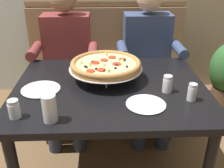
% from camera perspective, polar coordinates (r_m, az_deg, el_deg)
% --- Properties ---
extents(booth_bench, '(1.54, 0.78, 1.13)m').
position_cam_1_polar(booth_bench, '(2.58, -1.08, 2.17)').
color(booth_bench, '#937556').
rests_on(booth_bench, ground_plane).
extents(dining_table, '(1.17, 0.93, 0.74)m').
position_cam_1_polar(dining_table, '(1.63, -0.39, -3.22)').
color(dining_table, black).
rests_on(dining_table, ground_plane).
extents(diner_left, '(0.54, 0.64, 1.27)m').
position_cam_1_polar(diner_left, '(2.24, -9.97, 6.48)').
color(diner_left, '#2D3342').
rests_on(diner_left, ground_plane).
extents(diner_right, '(0.54, 0.64, 1.27)m').
position_cam_1_polar(diner_right, '(2.25, 7.95, 6.75)').
color(diner_right, '#2D3342').
rests_on(diner_right, ground_plane).
extents(pizza, '(0.46, 0.46, 0.13)m').
position_cam_1_polar(pizza, '(1.64, -1.40, 4.24)').
color(pizza, silver).
rests_on(pizza, dining_table).
extents(shaker_pepper_flakes, '(0.06, 0.06, 0.10)m').
position_cam_1_polar(shaker_pepper_flakes, '(1.54, 12.05, -0.23)').
color(shaker_pepper_flakes, white).
rests_on(shaker_pepper_flakes, dining_table).
extents(shaker_parmesan, '(0.06, 0.06, 0.10)m').
position_cam_1_polar(shaker_parmesan, '(1.36, -20.65, -5.38)').
color(shaker_parmesan, white).
rests_on(shaker_parmesan, dining_table).
extents(shaker_oregano, '(0.05, 0.05, 0.10)m').
position_cam_1_polar(shaker_oregano, '(1.48, 17.16, -1.96)').
color(shaker_oregano, white).
rests_on(shaker_oregano, dining_table).
extents(plate_near_left, '(0.22, 0.22, 0.02)m').
position_cam_1_polar(plate_near_left, '(1.40, 7.45, -4.19)').
color(plate_near_left, white).
rests_on(plate_near_left, dining_table).
extents(plate_near_right, '(0.23, 0.23, 0.02)m').
position_cam_1_polar(plate_near_right, '(1.60, -15.39, -0.90)').
color(plate_near_right, white).
rests_on(plate_near_right, dining_table).
extents(drinking_glass, '(0.07, 0.07, 0.14)m').
position_cam_1_polar(drinking_glass, '(1.27, -13.53, -5.56)').
color(drinking_glass, silver).
rests_on(drinking_glass, dining_table).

